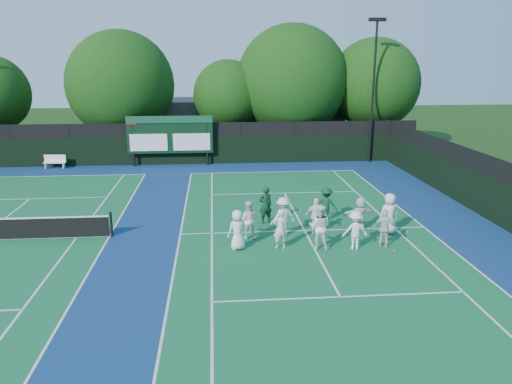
{
  "coord_description": "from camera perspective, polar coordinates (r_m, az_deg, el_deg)",
  "views": [
    {
      "loc": [
        -3.95,
        -19.71,
        7.43
      ],
      "look_at": [
        -2.0,
        3.0,
        1.3
      ],
      "focal_mm": 35.0,
      "sensor_mm": 36.0,
      "label": 1
    }
  ],
  "objects": [
    {
      "name": "divider_fence_right",
      "position": [
        25.17,
        26.25,
        -0.5
      ],
      "size": [
        0.08,
        32.0,
        3.0
      ],
      "color": "black",
      "rests_on": "ground"
    },
    {
      "name": "player_front_2",
      "position": [
        20.13,
        7.3,
        -3.96
      ],
      "size": [
        1.08,
        0.96,
        1.83
      ],
      "primitive_type": "imported",
      "rotation": [
        0.0,
        0.0,
        2.78
      ],
      "color": "white",
      "rests_on": "ground"
    },
    {
      "name": "coach_left",
      "position": [
        23.01,
        1.09,
        -1.5
      ],
      "size": [
        0.74,
        0.6,
        1.75
      ],
      "primitive_type": "imported",
      "rotation": [
        0.0,
        0.0,
        3.46
      ],
      "color": "#0E341D",
      "rests_on": "ground"
    },
    {
      "name": "bench",
      "position": [
        37.42,
        -22.0,
        3.29
      ],
      "size": [
        1.52,
        0.5,
        0.95
      ],
      "color": "white",
      "rests_on": "ground"
    },
    {
      "name": "player_back_4",
      "position": [
        22.37,
        14.97,
        -2.42
      ],
      "size": [
        0.98,
        0.72,
        1.82
      ],
      "primitive_type": "imported",
      "rotation": [
        0.0,
        0.0,
        3.32
      ],
      "color": "white",
      "rests_on": "ground"
    },
    {
      "name": "tree_e",
      "position": [
        41.4,
        13.54,
        11.69
      ],
      "size": [
        7.13,
        7.13,
        9.04
      ],
      "color": "black",
      "rests_on": "ground"
    },
    {
      "name": "player_front_0",
      "position": [
        19.91,
        -2.13,
        -4.35
      ],
      "size": [
        0.94,
        0.78,
        1.64
      ],
      "primitive_type": "imported",
      "rotation": [
        0.0,
        0.0,
        3.52
      ],
      "color": "white",
      "rests_on": "ground"
    },
    {
      "name": "player_front_1",
      "position": [
        20.05,
        2.79,
        -4.21
      ],
      "size": [
        0.66,
        0.49,
        1.64
      ],
      "primitive_type": "imported",
      "rotation": [
        0.0,
        0.0,
        3.32
      ],
      "color": "white",
      "rests_on": "ground"
    },
    {
      "name": "player_front_4",
      "position": [
        20.85,
        14.5,
        -4.03
      ],
      "size": [
        1.0,
        0.71,
        1.58
      ],
      "primitive_type": "imported",
      "rotation": [
        0.0,
        0.0,
        2.75
      ],
      "color": "silver",
      "rests_on": "ground"
    },
    {
      "name": "scoreboard",
      "position": [
        35.81,
        -9.82,
        6.43
      ],
      "size": [
        6.0,
        0.21,
        3.55
      ],
      "color": "black",
      "rests_on": "ground"
    },
    {
      "name": "player_back_2",
      "position": [
        21.86,
        6.88,
        -2.73
      ],
      "size": [
        1.0,
        0.62,
        1.59
      ],
      "primitive_type": "imported",
      "rotation": [
        0.0,
        0.0,
        2.87
      ],
      "color": "white",
      "rests_on": "ground"
    },
    {
      "name": "player_back_0",
      "position": [
        21.13,
        -0.89,
        -3.18
      ],
      "size": [
        0.91,
        0.78,
        1.64
      ],
      "primitive_type": "imported",
      "rotation": [
        0.0,
        0.0,
        2.93
      ],
      "color": "white",
      "rests_on": "ground"
    },
    {
      "name": "tree_b",
      "position": [
        39.92,
        -14.96,
        11.48
      ],
      "size": [
        8.08,
        8.08,
        9.53
      ],
      "color": "black",
      "rests_on": "ground"
    },
    {
      "name": "ground",
      "position": [
        21.43,
        6.05,
        -5.32
      ],
      "size": [
        120.0,
        120.0,
        0.0
      ],
      "primitive_type": "plane",
      "color": "#13330E",
      "rests_on": "ground"
    },
    {
      "name": "tennis_ball_2",
      "position": [
        23.0,
        16.94,
        -4.39
      ],
      "size": [
        0.07,
        0.07,
        0.07
      ],
      "primitive_type": "sphere",
      "color": "yellow",
      "rests_on": "ground"
    },
    {
      "name": "tree_c",
      "position": [
        39.42,
        -2.96,
        10.8
      ],
      "size": [
        5.41,
        5.41,
        7.37
      ],
      "color": "black",
      "rests_on": "ground"
    },
    {
      "name": "back_fence",
      "position": [
        36.28,
        -8.11,
        5.27
      ],
      "size": [
        34.0,
        0.08,
        3.0
      ],
      "color": "black",
      "rests_on": "ground"
    },
    {
      "name": "clubhouse",
      "position": [
        44.09,
        -2.36,
        7.97
      ],
      "size": [
        18.0,
        6.0,
        4.0
      ],
      "primitive_type": "cube",
      "color": "#545458",
      "rests_on": "ground"
    },
    {
      "name": "player_front_3",
      "position": [
        20.33,
        11.26,
        -4.31
      ],
      "size": [
        1.02,
        0.59,
        1.58
      ],
      "primitive_type": "imported",
      "rotation": [
        0.0,
        0.0,
        3.15
      ],
      "color": "white",
      "rests_on": "ground"
    },
    {
      "name": "tennis_ball_0",
      "position": [
        20.04,
        3.17,
        -6.63
      ],
      "size": [
        0.07,
        0.07,
        0.07
      ],
      "primitive_type": "sphere",
      "color": "yellow",
      "rests_on": "ground"
    },
    {
      "name": "light_pole_right",
      "position": [
        37.23,
        13.35,
        12.93
      ],
      "size": [
        1.2,
        0.3,
        10.12
      ],
      "color": "black",
      "rests_on": "ground"
    },
    {
      "name": "coach_right",
      "position": [
        23.65,
        8.04,
        -1.38
      ],
      "size": [
        1.18,
        0.94,
        1.59
      ],
      "primitive_type": "imported",
      "rotation": [
        0.0,
        0.0,
        2.75
      ],
      "color": "#0F3822",
      "rests_on": "ground"
    },
    {
      "name": "near_court",
      "position": [
        22.35,
        5.57,
        -4.41
      ],
      "size": [
        11.05,
        23.85,
        0.01
      ],
      "color": "#135C32",
      "rests_on": "ground"
    },
    {
      "name": "player_back_3",
      "position": [
        22.59,
        11.78,
        -2.47
      ],
      "size": [
        1.46,
        0.73,
        1.51
      ],
      "primitive_type": "imported",
      "rotation": [
        0.0,
        0.0,
        3.36
      ],
      "color": "white",
      "rests_on": "ground"
    },
    {
      "name": "tennis_ball_5",
      "position": [
        20.69,
        15.51,
        -6.47
      ],
      "size": [
        0.07,
        0.07,
        0.07
      ],
      "primitive_type": "sphere",
      "color": "yellow",
      "rests_on": "ground"
    },
    {
      "name": "player_back_1",
      "position": [
        21.43,
        3.11,
        -2.84
      ],
      "size": [
        1.24,
        0.91,
        1.71
      ],
      "primitive_type": "imported",
      "rotation": [
        0.0,
        0.0,
        3.42
      ],
      "color": "silver",
      "rests_on": "ground"
    },
    {
      "name": "tree_d",
      "position": [
        39.84,
        4.35,
        12.29
      ],
      "size": [
        8.59,
        8.59,
        10.05
      ],
      "color": "black",
      "rests_on": "ground"
    },
    {
      "name": "court_apron",
      "position": [
        22.1,
        -9.98,
        -4.82
      ],
      "size": [
        34.0,
        32.0,
        0.01
      ],
      "primitive_type": "cube",
      "color": "navy",
      "rests_on": "ground"
    },
    {
      "name": "tennis_ball_1",
      "position": [
        25.27,
        5.1,
        -2.02
      ],
      "size": [
        0.07,
        0.07,
        0.07
      ],
      "primitive_type": "sphere",
      "color": "yellow",
      "rests_on": "ground"
    }
  ]
}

